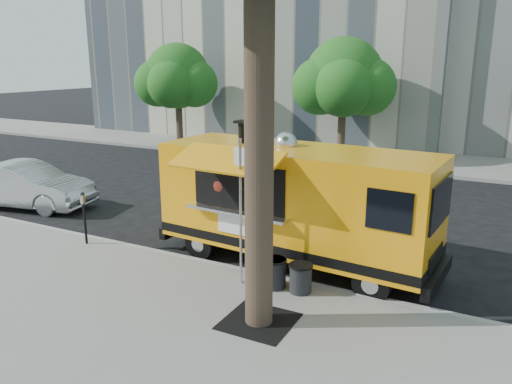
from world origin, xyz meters
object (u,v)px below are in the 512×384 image
at_px(trash_bin_left, 274,272).
at_px(far_tree_a, 177,76).
at_px(far_tree_b, 344,78).
at_px(parking_meter, 84,212).
at_px(sedan, 26,185).
at_px(food_truck, 294,201).
at_px(trash_bin_right, 301,277).
at_px(sign_post, 241,204).

bearing_deg(trash_bin_left, far_tree_a, 131.75).
xyz_separation_m(far_tree_b, trash_bin_left, (3.24, -14.12, -3.36)).
xyz_separation_m(far_tree_a, parking_meter, (7.00, -13.65, -2.79)).
height_order(parking_meter, trash_bin_left, parking_meter).
bearing_deg(sedan, food_truck, -102.96).
bearing_deg(food_truck, trash_bin_right, -57.67).
bearing_deg(food_truck, far_tree_a, 138.83).
bearing_deg(parking_meter, trash_bin_left, -0.74).
distance_m(food_truck, trash_bin_left, 1.92).
relative_size(far_tree_a, far_tree_b, 0.97).
xyz_separation_m(trash_bin_left, trash_bin_right, (0.55, 0.04, -0.01)).
relative_size(parking_meter, trash_bin_right, 2.31).
height_order(sign_post, sedan, sign_post).
distance_m(parking_meter, trash_bin_right, 5.82).
distance_m(far_tree_b, trash_bin_left, 14.87).
bearing_deg(sign_post, trash_bin_left, 10.80).
distance_m(far_tree_b, trash_bin_right, 14.96).
distance_m(far_tree_b, parking_meter, 14.48).
distance_m(far_tree_b, food_truck, 13.08).
bearing_deg(parking_meter, far_tree_b, 81.90).
xyz_separation_m(sedan, trash_bin_left, (9.73, -1.91, -0.25)).
height_order(far_tree_a, food_truck, far_tree_a).
relative_size(food_truck, trash_bin_right, 11.54).
distance_m(far_tree_a, trash_bin_right, 19.02).
relative_size(trash_bin_left, trash_bin_right, 1.05).
distance_m(far_tree_b, sign_post, 14.61).
bearing_deg(trash_bin_left, sign_post, -169.20).
distance_m(parking_meter, sedan, 4.86).
xyz_separation_m(far_tree_a, trash_bin_left, (12.24, -13.72, -3.30)).
relative_size(far_tree_b, trash_bin_left, 9.05).
bearing_deg(trash_bin_right, far_tree_a, 133.09).
bearing_deg(sign_post, trash_bin_right, 8.01).
height_order(food_truck, sedan, food_truck).
height_order(far_tree_a, sign_post, far_tree_a).
height_order(parking_meter, trash_bin_right, parking_meter).
bearing_deg(far_tree_b, far_tree_a, -177.46).
xyz_separation_m(parking_meter, sedan, (-4.49, 1.84, -0.26)).
relative_size(sedan, trash_bin_right, 7.60).
xyz_separation_m(far_tree_b, parking_meter, (-2.00, -14.05, -2.85)).
xyz_separation_m(far_tree_b, sign_post, (2.55, -14.25, -1.98)).
height_order(parking_meter, sedan, parking_meter).
bearing_deg(trash_bin_left, sedan, 168.90).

